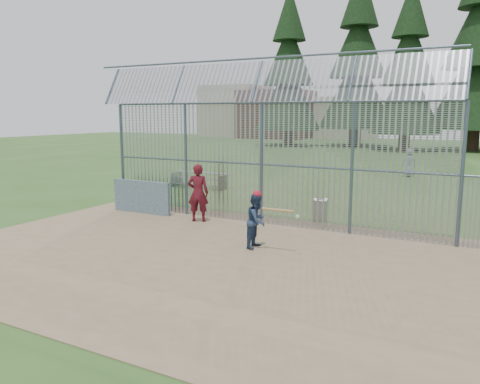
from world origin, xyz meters
The scene contains 12 objects.
ground centered at (0.00, 0.00, 0.00)m, with size 120.00×120.00×0.00m, color #2D511E.
dirt_infield centered at (0.00, -0.50, 0.01)m, with size 14.00×10.00×0.02m, color #756047.
dugout_wall centered at (-4.60, 2.90, 0.62)m, with size 2.50×0.12×1.20m, color #38566B.
batter centered at (1.14, 0.84, 0.77)m, with size 0.72×0.56×1.49m, color navy.
onlooker centered at (-2.00, 2.73, 1.00)m, with size 0.72×0.47×1.97m, color maroon.
bg_kid_standing centered at (2.56, 18.18, 0.83)m, with size 0.81×0.53×1.67m, color slate.
batting_gear centered at (1.34, 0.79, 1.40)m, with size 1.44×0.45×0.58m.
trash_can centered at (1.61, 4.86, 0.38)m, with size 0.56×0.56×0.82m.
bleacher centered at (-6.07, 9.05, 0.41)m, with size 3.00×0.95×0.72m.
backstop_fence centered at (1.81, 3.43, 2.36)m, with size 20.09×0.81×5.30m.
conifer_row centered at (1.93, 41.51, 10.83)m, with size 38.48×12.26×20.20m.
distant_buildings centered at (-23.18, 56.49, 3.60)m, with size 26.50×10.50×8.00m.
Camera 1 is at (6.58, -10.36, 3.66)m, focal length 35.00 mm.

